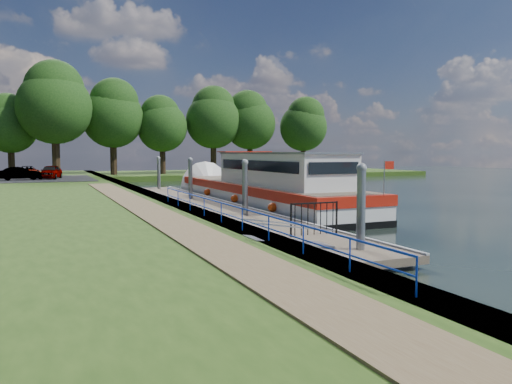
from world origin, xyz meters
name	(u,v)px	position (x,y,z in m)	size (l,w,h in m)	color
ground	(350,259)	(0.00, 0.00, 0.00)	(160.00, 160.00, 0.00)	black
bank_edge	(159,204)	(-2.55, 15.00, 0.39)	(1.10, 90.00, 0.78)	#473D2D
far_bank	(206,174)	(12.00, 52.00, 0.30)	(60.00, 18.00, 0.60)	#274213
footpath	(152,212)	(-4.40, 8.00, 0.80)	(1.60, 40.00, 0.05)	brown
carpark	(12,179)	(-11.00, 38.00, 0.81)	(14.00, 12.00, 0.06)	black
blue_fence	(231,210)	(-2.75, 3.00, 1.31)	(0.04, 18.04, 0.72)	#0C2DBF
pontoon	(214,209)	(0.00, 13.00, 0.18)	(2.50, 30.00, 0.56)	brown
mooring_piles	(214,189)	(0.00, 13.00, 1.28)	(0.30, 27.30, 3.55)	gray
gangway	(289,241)	(-1.85, 0.50, 0.63)	(2.58, 1.00, 0.92)	#A5A8AD
gate_panel	(314,214)	(0.00, 2.20, 1.15)	(1.85, 0.05, 1.15)	black
barge	(259,188)	(3.60, 15.11, 1.09)	(4.36, 21.15, 4.78)	black
horizon_trees	(103,112)	(-1.61, 48.68, 7.95)	(54.38, 10.03, 12.87)	#332316
car_a	(51,172)	(-7.69, 37.15, 1.48)	(1.51, 3.76, 1.28)	#999999
car_b	(20,173)	(-10.18, 35.82, 1.41)	(1.22, 3.50, 1.15)	#999999
car_d	(28,171)	(-9.70, 41.87, 1.37)	(1.78, 3.87, 1.07)	#999999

